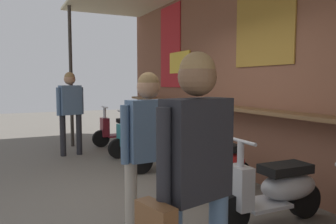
# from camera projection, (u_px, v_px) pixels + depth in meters

# --- Properties ---
(ground_plane) EXTENTS (28.50, 28.50, 0.00)m
(ground_plane) POSITION_uv_depth(u_px,v_px,m) (141.00, 202.00, 4.33)
(ground_plane) COLOR #605B54
(market_stall_facade) EXTENTS (10.18, 2.34, 3.58)m
(market_stall_facade) POSITION_uv_depth(u_px,v_px,m) (258.00, 53.00, 4.97)
(market_stall_facade) COLOR brown
(market_stall_facade) RESTS_ON ground_plane
(scooter_maroon) EXTENTS (0.46, 1.40, 0.97)m
(scooter_maroon) POSITION_uv_depth(u_px,v_px,m) (124.00, 129.00, 8.23)
(scooter_maroon) COLOR maroon
(scooter_maroon) RESTS_ON ground_plane
(scooter_teal) EXTENTS (0.48, 1.40, 0.97)m
(scooter_teal) POSITION_uv_depth(u_px,v_px,m) (144.00, 137.00, 7.06)
(scooter_teal) COLOR #197075
(scooter_teal) RESTS_ON ground_plane
(scooter_cream) EXTENTS (0.46, 1.40, 0.97)m
(scooter_cream) POSITION_uv_depth(u_px,v_px,m) (171.00, 148.00, 5.91)
(scooter_cream) COLOR beige
(scooter_cream) RESTS_ON ground_plane
(scooter_red) EXTENTS (0.48, 1.40, 0.97)m
(scooter_red) POSITION_uv_depth(u_px,v_px,m) (213.00, 164.00, 4.74)
(scooter_red) COLOR red
(scooter_red) RESTS_ON ground_plane
(scooter_silver) EXTENTS (0.46, 1.40, 0.97)m
(scooter_silver) POSITION_uv_depth(u_px,v_px,m) (276.00, 189.00, 3.64)
(scooter_silver) COLOR #B2B5BA
(scooter_silver) RESTS_ON ground_plane
(shopper_with_handbag) EXTENTS (0.38, 0.67, 1.72)m
(shopper_with_handbag) POSITION_uv_depth(u_px,v_px,m) (195.00, 165.00, 1.99)
(shopper_with_handbag) COLOR slate
(shopper_with_handbag) RESTS_ON ground_plane
(shopper_browsing) EXTENTS (0.30, 0.57, 1.75)m
(shopper_browsing) POSITION_uv_depth(u_px,v_px,m) (70.00, 104.00, 7.02)
(shopper_browsing) COLOR #232328
(shopper_browsing) RESTS_ON ground_plane
(shopper_passing) EXTENTS (0.27, 0.56, 1.63)m
(shopper_passing) POSITION_uv_depth(u_px,v_px,m) (149.00, 139.00, 3.17)
(shopper_passing) COLOR #ADA393
(shopper_passing) RESTS_ON ground_plane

